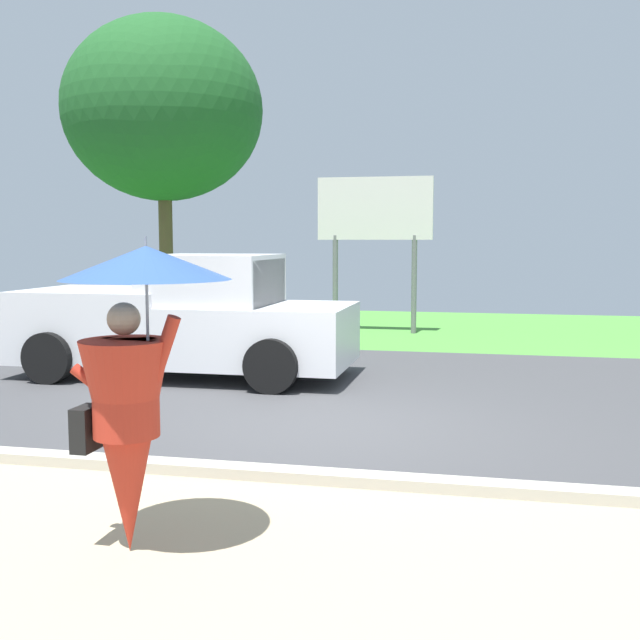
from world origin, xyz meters
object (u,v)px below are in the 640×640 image
(monk_pedestrian, at_px, (132,385))
(pickup_truck, at_px, (185,320))
(roadside_billboard, at_px, (375,220))
(tree_left_far, at_px, (163,110))

(monk_pedestrian, height_order, pickup_truck, monk_pedestrian)
(pickup_truck, relative_size, roadside_billboard, 1.49)
(monk_pedestrian, bearing_deg, tree_left_far, 113.07)
(roadside_billboard, bearing_deg, pickup_truck, -108.35)
(roadside_billboard, distance_m, tree_left_far, 6.69)
(pickup_truck, height_order, tree_left_far, tree_left_far)
(tree_left_far, bearing_deg, roadside_billboard, -16.58)
(tree_left_far, bearing_deg, pickup_truck, -64.60)
(monk_pedestrian, xyz_separation_m, tree_left_far, (-6.00, 14.29, 4.28))
(monk_pedestrian, bearing_deg, roadside_billboard, 91.25)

